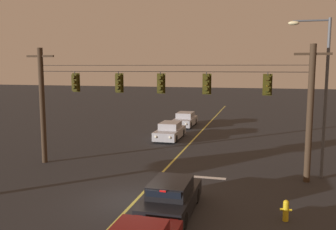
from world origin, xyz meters
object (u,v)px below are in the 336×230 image
object	(u,v)px
traffic_light_left_inner	(118,83)
car_waiting_near_lane	(171,198)
car_oncoming_trailing	(185,120)
fire_hydrant	(286,210)
traffic_light_leftmost	(75,83)
car_oncoming_lead	(170,131)
traffic_light_centre	(160,84)
street_lamp_corner	(320,84)
traffic_light_right_inner	(206,84)
traffic_light_rightmost	(267,85)

from	to	relation	value
traffic_light_left_inner	car_waiting_near_lane	world-z (taller)	traffic_light_left_inner
car_oncoming_trailing	fire_hydrant	bearing A→B (deg)	-68.37
traffic_light_leftmost	fire_hydrant	world-z (taller)	traffic_light_leftmost
car_oncoming_lead	fire_hydrant	xyz separation A→B (m)	(8.27, -14.44, -0.21)
traffic_light_centre	street_lamp_corner	bearing A→B (deg)	6.34
traffic_light_leftmost	traffic_light_right_inner	xyz separation A→B (m)	(7.82, 0.00, 0.00)
traffic_light_rightmost	car_waiting_near_lane	xyz separation A→B (m)	(-3.71, -5.68, -4.35)
traffic_light_rightmost	car_waiting_near_lane	world-z (taller)	traffic_light_rightmost
traffic_light_left_inner	traffic_light_centre	bearing A→B (deg)	0.00
car_oncoming_trailing	fire_hydrant	size ratio (longest dim) A/B	5.26
car_oncoming_lead	car_oncoming_trailing	bearing A→B (deg)	91.15
traffic_light_rightmost	fire_hydrant	bearing A→B (deg)	-81.74
traffic_light_centre	fire_hydrant	bearing A→B (deg)	-39.26
traffic_light_left_inner	car_oncoming_trailing	bearing A→B (deg)	87.84
traffic_light_leftmost	traffic_light_rightmost	world-z (taller)	same
car_waiting_near_lane	street_lamp_corner	size ratio (longest dim) A/B	0.52
traffic_light_left_inner	traffic_light_rightmost	bearing A→B (deg)	0.00
car_oncoming_trailing	traffic_light_right_inner	bearing A→B (deg)	-74.29
traffic_light_left_inner	car_oncoming_lead	xyz separation A→B (m)	(0.73, 9.11, -4.35)
car_oncoming_lead	fire_hydrant	bearing A→B (deg)	-60.20
traffic_light_rightmost	car_oncoming_lead	xyz separation A→B (m)	(-7.49, 9.11, -4.35)
traffic_light_right_inner	fire_hydrant	size ratio (longest dim) A/B	1.45
traffic_light_leftmost	traffic_light_centre	world-z (taller)	same
traffic_light_leftmost	car_oncoming_trailing	size ratio (longest dim) A/B	0.28
traffic_light_centre	car_oncoming_lead	world-z (taller)	traffic_light_centre
car_waiting_near_lane	traffic_light_right_inner	bearing A→B (deg)	84.55
traffic_light_leftmost	car_oncoming_lead	size ratio (longest dim) A/B	0.28
traffic_light_left_inner	car_oncoming_trailing	distance (m)	16.46
street_lamp_corner	car_waiting_near_lane	bearing A→B (deg)	-133.96
traffic_light_leftmost	traffic_light_centre	distance (m)	5.25
traffic_light_right_inner	car_oncoming_lead	size ratio (longest dim) A/B	0.28
traffic_light_leftmost	traffic_light_right_inner	distance (m)	7.82
traffic_light_left_inner	traffic_light_rightmost	size ratio (longest dim) A/B	1.00
traffic_light_leftmost	street_lamp_corner	xyz separation A→B (m)	(13.66, 0.93, 0.02)
traffic_light_rightmost	street_lamp_corner	xyz separation A→B (m)	(2.67, 0.93, 0.02)
car_waiting_near_lane	street_lamp_corner	world-z (taller)	street_lamp_corner
traffic_light_leftmost	street_lamp_corner	world-z (taller)	street_lamp_corner
car_oncoming_lead	street_lamp_corner	bearing A→B (deg)	-38.82
car_waiting_near_lane	car_oncoming_trailing	world-z (taller)	same
traffic_light_left_inner	traffic_light_right_inner	xyz separation A→B (m)	(5.06, 0.00, 0.00)
traffic_light_left_inner	street_lamp_corner	bearing A→B (deg)	4.90
traffic_light_leftmost	traffic_light_right_inner	size ratio (longest dim) A/B	1.00
traffic_light_right_inner	car_waiting_near_lane	distance (m)	7.18
fire_hydrant	traffic_light_left_inner	bearing A→B (deg)	149.40
street_lamp_corner	traffic_light_left_inner	bearing A→B (deg)	-175.10
traffic_light_rightmost	fire_hydrant	distance (m)	7.05
traffic_light_rightmost	fire_hydrant	size ratio (longest dim) A/B	1.45
traffic_light_centre	car_waiting_near_lane	xyz separation A→B (m)	(2.03, -5.68, -4.35)
car_oncoming_trailing	street_lamp_corner	world-z (taller)	street_lamp_corner
traffic_light_centre	car_oncoming_trailing	world-z (taller)	traffic_light_centre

